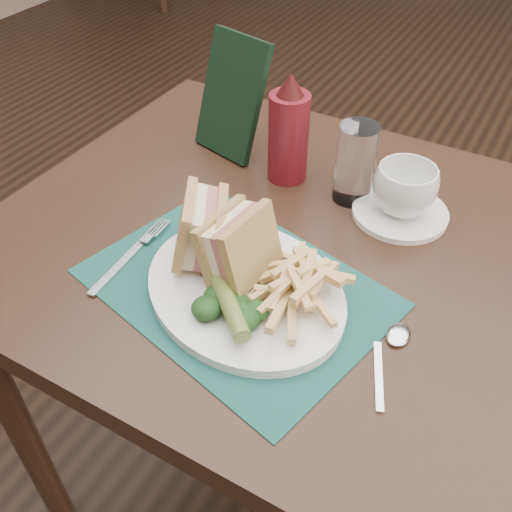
{
  "coord_description": "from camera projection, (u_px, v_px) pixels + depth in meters",
  "views": [
    {
      "loc": [
        0.28,
        -1.1,
        1.3
      ],
      "look_at": [
        0.0,
        -0.61,
        0.8
      ],
      "focal_mm": 40.0,
      "sensor_mm": 36.0,
      "label": 1
    }
  ],
  "objects": [
    {
      "name": "floor",
      "position": [
        357.0,
        337.0,
        1.69
      ],
      "size": [
        7.0,
        7.0,
        0.0
      ],
      "primitive_type": "plane",
      "color": "black",
      "rests_on": "ground"
    },
    {
      "name": "table_main",
      "position": [
        283.0,
        384.0,
        1.11
      ],
      "size": [
        0.9,
        0.75,
        0.75
      ],
      "primitive_type": null,
      "color": "black",
      "rests_on": "ground"
    },
    {
      "name": "placemat",
      "position": [
        236.0,
        287.0,
        0.78
      ],
      "size": [
        0.45,
        0.37,
        0.0
      ],
      "primitive_type": "cube",
      "rotation": [
        0.0,
        0.0,
        -0.24
      ],
      "color": "#164841",
      "rests_on": "table_main"
    },
    {
      "name": "plate",
      "position": [
        245.0,
        290.0,
        0.76
      ],
      "size": [
        0.37,
        0.34,
        0.01
      ],
      "primitive_type": null,
      "rotation": [
        0.0,
        0.0,
        -0.4
      ],
      "color": "white",
      "rests_on": "placemat"
    },
    {
      "name": "sandwich_half_a",
      "position": [
        185.0,
        228.0,
        0.77
      ],
      "size": [
        0.12,
        0.12,
        0.1
      ],
      "primitive_type": null,
      "rotation": [
        0.0,
        0.24,
        0.51
      ],
      "color": "tan",
      "rests_on": "plate"
    },
    {
      "name": "sandwich_half_b",
      "position": [
        226.0,
        239.0,
        0.75
      ],
      "size": [
        0.09,
        0.11,
        0.1
      ],
      "primitive_type": null,
      "rotation": [
        0.0,
        -0.24,
        -0.1
      ],
      "color": "tan",
      "rests_on": "plate"
    },
    {
      "name": "kale_garnish",
      "position": [
        231.0,
        305.0,
        0.71
      ],
      "size": [
        0.11,
        0.08,
        0.03
      ],
      "primitive_type": null,
      "color": "black",
      "rests_on": "plate"
    },
    {
      "name": "pickle_spear",
      "position": [
        228.0,
        303.0,
        0.7
      ],
      "size": [
        0.1,
        0.1,
        0.03
      ],
      "primitive_type": "cylinder",
      "rotation": [
        1.54,
        0.0,
        0.83
      ],
      "color": "#546727",
      "rests_on": "plate"
    },
    {
      "name": "fries_pile",
      "position": [
        300.0,
        284.0,
        0.72
      ],
      "size": [
        0.18,
        0.2,
        0.05
      ],
      "primitive_type": null,
      "color": "#DEB86F",
      "rests_on": "plate"
    },
    {
      "name": "fork",
      "position": [
        130.0,
        253.0,
        0.82
      ],
      "size": [
        0.05,
        0.17,
        0.01
      ],
      "primitive_type": null,
      "rotation": [
        0.0,
        0.0,
        0.07
      ],
      "color": "silver",
      "rests_on": "placemat"
    },
    {
      "name": "spoon",
      "position": [
        386.0,
        359.0,
        0.68
      ],
      "size": [
        0.09,
        0.15,
        0.01
      ],
      "primitive_type": null,
      "rotation": [
        0.0,
        0.0,
        0.39
      ],
      "color": "silver",
      "rests_on": "table_main"
    },
    {
      "name": "saucer",
      "position": [
        400.0,
        213.0,
        0.9
      ],
      "size": [
        0.2,
        0.2,
        0.01
      ],
      "primitive_type": "cylinder",
      "rotation": [
        0.0,
        0.0,
        0.43
      ],
      "color": "white",
      "rests_on": "table_main"
    },
    {
      "name": "coffee_cup",
      "position": [
        405.0,
        190.0,
        0.87
      ],
      "size": [
        0.13,
        0.13,
        0.08
      ],
      "primitive_type": "imported",
      "rotation": [
        0.0,
        0.0,
        0.4
      ],
      "color": "white",
      "rests_on": "saucer"
    },
    {
      "name": "drinking_glass",
      "position": [
        355.0,
        164.0,
        0.89
      ],
      "size": [
        0.06,
        0.06,
        0.13
      ],
      "primitive_type": "cylinder",
      "rotation": [
        0.0,
        0.0,
        -0.0
      ],
      "color": "white",
      "rests_on": "table_main"
    },
    {
      "name": "ketchup_bottle",
      "position": [
        289.0,
        128.0,
        0.92
      ],
      "size": [
        0.09,
        0.09,
        0.19
      ],
      "primitive_type": null,
      "rotation": [
        0.0,
        0.0,
        -0.42
      ],
      "color": "#5F1017",
      "rests_on": "table_main"
    },
    {
      "name": "check_presenter",
      "position": [
        232.0,
        96.0,
        0.99
      ],
      "size": [
        0.14,
        0.11,
        0.2
      ],
      "primitive_type": "cube",
      "rotation": [
        -0.31,
        0.0,
        -0.25
      ],
      "color": "black",
      "rests_on": "table_main"
    }
  ]
}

